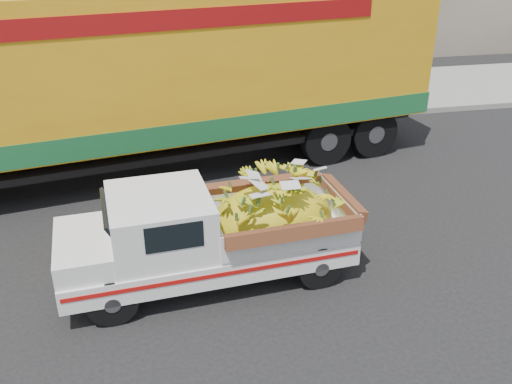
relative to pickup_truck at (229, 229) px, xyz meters
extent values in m
plane|color=black|center=(-0.97, 0.24, -0.81)|extent=(100.00, 100.00, 0.00)
cube|color=gray|center=(-0.97, 6.68, -0.73)|extent=(60.00, 0.25, 0.15)
cube|color=gray|center=(-0.97, 8.78, -0.74)|extent=(60.00, 4.00, 0.14)
cylinder|color=black|center=(-1.74, -0.81, -0.46)|extent=(0.71, 0.26, 0.69)
cylinder|color=black|center=(-1.85, 0.51, -0.46)|extent=(0.71, 0.26, 0.69)
cylinder|color=black|center=(1.26, -0.56, -0.46)|extent=(0.71, 0.26, 0.69)
cylinder|color=black|center=(1.15, 0.76, -0.46)|extent=(0.71, 0.26, 0.69)
cube|color=silver|center=(-0.34, -0.03, -0.30)|extent=(4.39, 1.90, 0.36)
cube|color=#A50F0C|center=(-0.27, -0.80, -0.24)|extent=(4.18, 0.36, 0.06)
cube|color=silver|center=(-2.44, -0.20, -0.40)|extent=(0.22, 1.52, 0.13)
cube|color=silver|center=(-2.09, -0.18, 0.04)|extent=(0.89, 1.51, 0.33)
cube|color=silver|center=(-1.00, -0.08, 0.29)|extent=(1.53, 1.60, 0.82)
cube|color=black|center=(-0.84, -0.82, 0.44)|extent=(0.77, 0.08, 0.38)
cube|color=silver|center=(0.75, 0.06, 0.11)|extent=(2.22, 1.72, 0.46)
ellipsoid|color=yellow|center=(0.66, 0.06, 0.01)|extent=(1.99, 1.39, 1.17)
cylinder|color=black|center=(3.95, 4.06, -0.26)|extent=(1.14, 0.51, 1.10)
cylinder|color=black|center=(3.60, 6.03, -0.26)|extent=(1.14, 0.51, 1.10)
cylinder|color=black|center=(2.77, 3.85, -0.26)|extent=(1.14, 0.51, 1.10)
cylinder|color=black|center=(2.42, 5.82, -0.26)|extent=(1.14, 0.51, 1.10)
cube|color=black|center=(-0.85, 4.23, -0.03)|extent=(11.99, 3.07, 0.36)
cube|color=gold|center=(-0.85, 4.23, 1.57)|extent=(12.02, 4.51, 2.84)
cube|color=#1A5C2D|center=(-0.85, 4.23, 0.40)|extent=(12.08, 4.54, 0.45)
cube|color=maroon|center=(-0.63, 2.99, 2.54)|extent=(8.28, 1.48, 0.35)
camera|label=1|loc=(-1.09, -7.29, 4.28)|focal=40.00mm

